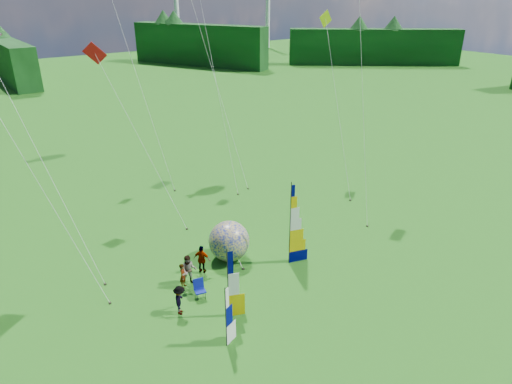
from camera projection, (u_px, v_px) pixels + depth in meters
ground at (313, 302)px, 25.18m from camera, size 220.00×220.00×0.00m
treeline_ring at (317, 239)px, 23.54m from camera, size 210.00×210.00×8.00m
feather_banner_main at (290, 226)px, 27.69m from camera, size 1.41×0.50×5.34m
side_banner_left at (228, 285)px, 23.27m from camera, size 1.06×0.49×3.98m
side_banner_far at (226, 319)px, 21.43m from camera, size 0.95×0.44×3.30m
bol_inflatable at (229, 241)px, 28.72m from camera, size 3.29×3.29×2.59m
spectator_a at (183, 276)px, 26.15m from camera, size 0.66×0.66×1.55m
spectator_b at (189, 270)px, 26.41m from camera, size 1.00×0.83×1.86m
spectator_c at (180, 300)px, 24.00m from camera, size 0.94×1.13×1.68m
spectator_d at (202, 259)px, 27.48m from camera, size 1.00×1.10×1.81m
camp_chair at (200, 290)px, 25.31m from camera, size 0.77×0.77×1.11m
kite_whale at (216, 74)px, 39.55m from camera, size 9.03×13.84×18.06m
kite_rainbow_delta at (40, 146)px, 25.15m from camera, size 7.51×11.19×15.77m
kite_parafoil at (364, 82)px, 32.98m from camera, size 9.98×11.96×19.34m
small_kite_red at (140, 133)px, 32.10m from camera, size 8.97×11.31×13.04m
small_kite_orange at (217, 82)px, 38.04m from camera, size 5.18×10.65×17.44m
small_kite_yellow at (338, 100)px, 38.02m from camera, size 6.76×10.65×14.72m
small_kite_pink at (33, 167)px, 22.59m from camera, size 8.54×9.00×15.49m
small_kite_green at (137, 72)px, 38.55m from camera, size 2.77×11.77×18.67m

